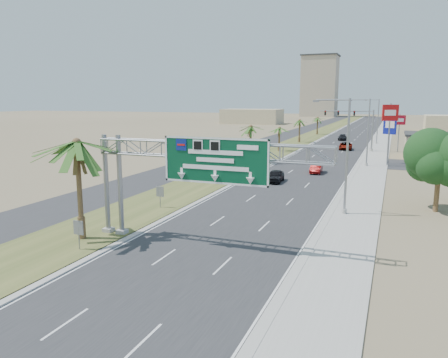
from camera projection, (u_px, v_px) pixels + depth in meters
ground at (129, 312)px, 20.60m from camera, size 600.00×600.00×0.00m
road at (351, 136)px, 121.42m from camera, size 12.00×300.00×0.02m
sidewalk_right at (384, 136)px, 118.37m from camera, size 4.00×300.00×0.10m
median_grass at (315, 134)px, 124.99m from camera, size 7.00×300.00×0.12m
opposing_road at (291, 134)px, 127.50m from camera, size 8.00×300.00×0.02m
sign_gantry at (196, 158)px, 29.00m from camera, size 16.75×1.24×7.50m
palm_near at (77, 143)px, 29.99m from camera, size 5.70×5.70×8.35m
palm_row_b at (210, 142)px, 52.45m from camera, size 3.99×3.99×5.95m
palm_row_c at (251, 128)px, 66.98m from camera, size 3.99×3.99×6.75m
palm_row_d at (279, 129)px, 83.70m from camera, size 3.99×3.99×5.45m
palm_row_e at (300, 121)px, 100.99m from camera, size 3.99×3.99×6.15m
palm_row_f at (318, 118)px, 123.98m from camera, size 3.99×3.99×5.75m
streetlight_near at (344, 161)px, 37.32m from camera, size 3.27×0.44×10.00m
streetlight_mid at (367, 135)px, 64.81m from camera, size 3.27×0.44×10.00m
streetlight_far at (377, 123)px, 97.81m from camera, size 3.27×0.44×10.00m
signal_mast at (362, 126)px, 83.85m from camera, size 10.28×0.71×8.00m
oak_near at (440, 162)px, 38.26m from camera, size 4.50×4.50×6.80m
median_signback_a at (78, 230)px, 28.63m from camera, size 0.75×0.08×2.08m
median_signback_b at (160, 193)px, 39.88m from camera, size 0.75×0.08×2.08m
tower_distant at (320, 87)px, 258.05m from camera, size 20.00×16.00×35.00m
building_distant_left at (252, 116)px, 182.80m from camera, size 24.00×14.00×6.00m
car_left_lane at (275, 176)px, 52.93m from camera, size 1.99×4.41×1.47m
car_mid_lane at (316, 168)px, 59.47m from camera, size 1.68×4.16×1.34m
car_right_lane at (346, 146)px, 87.23m from camera, size 2.83×5.46×1.47m
car_far at (342, 138)px, 107.26m from camera, size 2.16×4.90×1.40m
pole_sign_red_near at (390, 117)px, 65.28m from camera, size 2.35×1.13×9.36m
pole_sign_blue at (390, 127)px, 67.03m from camera, size 1.95×1.08×7.82m
pole_sign_red_far at (399, 122)px, 83.17m from camera, size 2.17×1.03×7.16m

